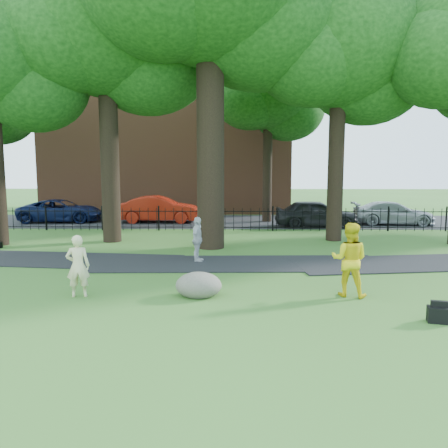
{
  "coord_description": "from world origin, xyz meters",
  "views": [
    {
      "loc": [
        0.91,
        -10.73,
        3.24
      ],
      "look_at": [
        0.65,
        2.0,
        1.62
      ],
      "focal_mm": 35.0,
      "sensor_mm": 36.0,
      "label": 1
    }
  ],
  "objects_px": {
    "woman": "(78,266)",
    "boulder": "(199,283)",
    "man": "(349,260)",
    "red_sedan": "(159,209)"
  },
  "relations": [
    {
      "from": "woman",
      "to": "boulder",
      "type": "bearing_deg",
      "value": 170.35
    },
    {
      "from": "woman",
      "to": "boulder",
      "type": "distance_m",
      "value": 3.08
    },
    {
      "from": "man",
      "to": "boulder",
      "type": "xyz_separation_m",
      "value": [
        -3.84,
        -0.13,
        -0.6
      ]
    },
    {
      "from": "boulder",
      "to": "man",
      "type": "bearing_deg",
      "value": 1.89
    },
    {
      "from": "woman",
      "to": "red_sedan",
      "type": "relative_size",
      "value": 0.33
    },
    {
      "from": "man",
      "to": "red_sedan",
      "type": "height_order",
      "value": "man"
    },
    {
      "from": "man",
      "to": "boulder",
      "type": "bearing_deg",
      "value": 22.47
    },
    {
      "from": "boulder",
      "to": "red_sedan",
      "type": "distance_m",
      "value": 15.77
    },
    {
      "from": "man",
      "to": "boulder",
      "type": "distance_m",
      "value": 3.88
    },
    {
      "from": "boulder",
      "to": "red_sedan",
      "type": "relative_size",
      "value": 0.24
    }
  ]
}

